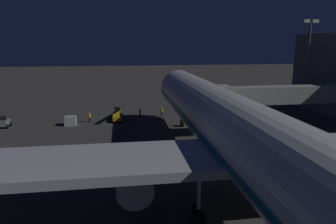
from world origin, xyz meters
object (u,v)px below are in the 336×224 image
object	(u,v)px
ground_crew_near_nose_gear	(162,111)
airliner_at_gate	(245,139)
baggage_container_near_belt	(71,121)
traffic_cone_nose_port	(188,117)
ground_crew_marshaller_fwd	(90,117)
apron_floodlight_mast	(307,60)
belt_loader	(118,115)
baggage_tug_lead	(3,123)
jet_bridge	(265,95)
traffic_cone_nose_starboard	(164,118)
ground_crew_by_belt_loader	(140,113)

from	to	relation	value
ground_crew_near_nose_gear	airliner_at_gate	bearing A→B (deg)	93.92
baggage_container_near_belt	traffic_cone_nose_port	size ratio (longest dim) A/B	3.27
ground_crew_marshaller_fwd	apron_floodlight_mast	bearing A→B (deg)	-177.58
traffic_cone_nose_port	airliner_at_gate	bearing A→B (deg)	86.00
belt_loader	baggage_container_near_belt	bearing A→B (deg)	18.72
baggage_container_near_belt	ground_crew_marshaller_fwd	bearing A→B (deg)	-152.17
apron_floodlight_mast	baggage_tug_lead	world-z (taller)	apron_floodlight_mast
baggage_container_near_belt	airliner_at_gate	bearing A→B (deg)	121.75
airliner_at_gate	ground_crew_near_nose_gear	distance (m)	34.27
jet_bridge	ground_crew_marshaller_fwd	xyz separation A→B (m)	(26.35, -11.29, -4.95)
jet_bridge	traffic_cone_nose_starboard	size ratio (longest dim) A/B	37.40
jet_bridge	ground_crew_near_nose_gear	bearing A→B (deg)	-46.47
ground_crew_marshaller_fwd	traffic_cone_nose_starboard	xyz separation A→B (m)	(-13.02, -0.48, -0.69)
airliner_at_gate	belt_loader	xyz separation A→B (m)	(10.49, -32.01, -4.99)
apron_floodlight_mast	baggage_container_near_belt	world-z (taller)	apron_floodlight_mast
baggage_container_near_belt	traffic_cone_nose_starboard	world-z (taller)	baggage_container_near_belt
apron_floodlight_mast	airliner_at_gate	bearing A→B (deg)	52.05
baggage_tug_lead	baggage_container_near_belt	bearing A→B (deg)	178.87
apron_floodlight_mast	ground_crew_marshaller_fwd	bearing A→B (deg)	2.42
baggage_tug_lead	belt_loader	distance (m)	18.41
baggage_tug_lead	ground_crew_by_belt_loader	xyz separation A→B (m)	(-22.29, -3.67, 0.16)
apron_floodlight_mast	traffic_cone_nose_starboard	size ratio (longest dim) A/B	32.12
ground_crew_near_nose_gear	traffic_cone_nose_port	bearing A→B (deg)	152.09
baggage_container_near_belt	ground_crew_by_belt_loader	xyz separation A→B (m)	(-11.74, -3.88, 0.17)
jet_bridge	apron_floodlight_mast	bearing A→B (deg)	-137.84
belt_loader	ground_crew_marshaller_fwd	xyz separation A→B (m)	(4.73, 1.04, 0.12)
traffic_cone_nose_port	baggage_tug_lead	bearing A→B (deg)	3.40
airliner_at_gate	jet_bridge	xyz separation A→B (m)	(-11.13, -19.68, 0.07)
ground_crew_marshaller_fwd	baggage_container_near_belt	bearing A→B (deg)	27.83
belt_loader	airliner_at_gate	bearing A→B (deg)	108.14
baggage_container_near_belt	traffic_cone_nose_port	world-z (taller)	baggage_container_near_belt
belt_loader	ground_crew_marshaller_fwd	size ratio (longest dim) A/B	4.97
airliner_at_gate	traffic_cone_nose_port	distance (m)	32.01
baggage_tug_lead	belt_loader	bearing A→B (deg)	-172.50
ground_crew_marshaller_fwd	ground_crew_near_nose_gear	bearing A→B (deg)	-167.45
jet_bridge	ground_crew_near_nose_gear	size ratio (longest dim) A/B	11.76
baggage_container_near_belt	traffic_cone_nose_port	distance (m)	20.50
baggage_container_near_belt	traffic_cone_nose_starboard	size ratio (longest dim) A/B	3.27
ground_crew_marshaller_fwd	ground_crew_by_belt_loader	bearing A→B (deg)	-165.24
airliner_at_gate	apron_floodlight_mast	xyz separation A→B (m)	(-25.50, -32.69, 4.43)
belt_loader	ground_crew_near_nose_gear	bearing A→B (deg)	-167.37
ground_crew_by_belt_loader	traffic_cone_nose_starboard	size ratio (longest dim) A/B	3.11
airliner_at_gate	jet_bridge	size ratio (longest dim) A/B	3.18
ground_crew_marshaller_fwd	traffic_cone_nose_starboard	size ratio (longest dim) A/B	3.20
ground_crew_near_nose_gear	ground_crew_marshaller_fwd	world-z (taller)	ground_crew_marshaller_fwd
apron_floodlight_mast	ground_crew_marshaller_fwd	xyz separation A→B (m)	(40.72, 1.72, -9.30)
ground_crew_near_nose_gear	traffic_cone_nose_starboard	xyz separation A→B (m)	(-0.12, 2.39, -0.69)
baggage_tug_lead	traffic_cone_nose_starboard	xyz separation A→B (m)	(-26.54, -1.84, -0.51)
ground_crew_marshaller_fwd	traffic_cone_nose_port	distance (m)	17.44
apron_floodlight_mast	baggage_tug_lead	size ratio (longest dim) A/B	7.37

